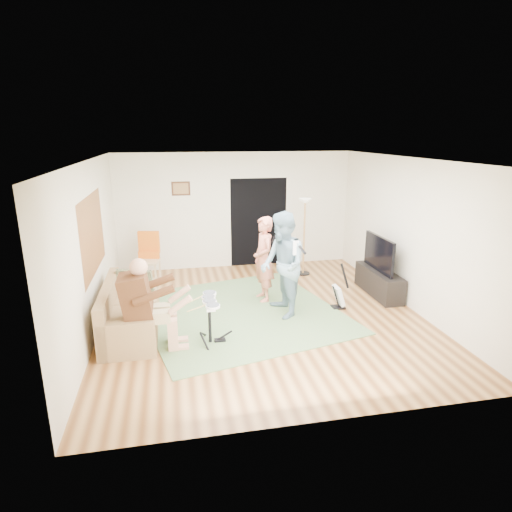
{
  "coord_description": "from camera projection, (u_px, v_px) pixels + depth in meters",
  "views": [
    {
      "loc": [
        -1.47,
        -6.86,
        3.11
      ],
      "look_at": [
        -0.05,
        0.3,
        1.0
      ],
      "focal_mm": 30.0,
      "sensor_mm": 36.0,
      "label": 1
    }
  ],
  "objects": [
    {
      "name": "floor",
      "position": [
        262.0,
        315.0,
        7.61
      ],
      "size": [
        6.0,
        6.0,
        0.0
      ],
      "primitive_type": "plane",
      "color": "brown",
      "rests_on": "ground"
    },
    {
      "name": "walls",
      "position": [
        262.0,
        241.0,
        7.23
      ],
      "size": [
        5.5,
        6.0,
        2.7
      ],
      "primitive_type": null,
      "color": "silver",
      "rests_on": "floor"
    },
    {
      "name": "ceiling",
      "position": [
        263.0,
        160.0,
        6.86
      ],
      "size": [
        6.0,
        6.0,
        0.0
      ],
      "primitive_type": "plane",
      "rotation": [
        3.14,
        0.0,
        0.0
      ],
      "color": "white",
      "rests_on": "walls"
    },
    {
      "name": "window_blinds",
      "position": [
        93.0,
        234.0,
        6.85
      ],
      "size": [
        0.0,
        2.05,
        2.05
      ],
      "primitive_type": "plane",
      "rotation": [
        1.57,
        0.0,
        1.57
      ],
      "color": "#945A2D",
      "rests_on": "walls"
    },
    {
      "name": "doorway",
      "position": [
        259.0,
        222.0,
        10.24
      ],
      "size": [
        2.1,
        0.0,
        2.1
      ],
      "primitive_type": "plane",
      "rotation": [
        1.57,
        0.0,
        0.0
      ],
      "color": "black",
      "rests_on": "walls"
    },
    {
      "name": "picture_frame",
      "position": [
        181.0,
        189.0,
        9.66
      ],
      "size": [
        0.42,
        0.03,
        0.32
      ],
      "primitive_type": "cube",
      "color": "#3F2314",
      "rests_on": "walls"
    },
    {
      "name": "area_rug",
      "position": [
        241.0,
        312.0,
        7.69
      ],
      "size": [
        3.98,
        4.06,
        0.02
      ],
      "primitive_type": "cube",
      "rotation": [
        0.0,
        0.0,
        0.23
      ],
      "color": "#527145",
      "rests_on": "floor"
    },
    {
      "name": "sofa",
      "position": [
        126.0,
        316.0,
        6.89
      ],
      "size": [
        0.82,
        1.98,
        0.8
      ],
      "color": "#937249",
      "rests_on": "floor"
    },
    {
      "name": "drummer",
      "position": [
        151.0,
        314.0,
        6.28
      ],
      "size": [
        0.92,
        0.51,
        1.41
      ],
      "color": "#502C16",
      "rests_on": "sofa"
    },
    {
      "name": "drum_kit",
      "position": [
        210.0,
        323.0,
        6.5
      ],
      "size": [
        0.4,
        0.72,
        0.75
      ],
      "color": "black",
      "rests_on": "floor"
    },
    {
      "name": "singer",
      "position": [
        264.0,
        259.0,
        8.06
      ],
      "size": [
        0.46,
        0.64,
        1.63
      ],
      "primitive_type": "imported",
      "rotation": [
        0.0,
        0.0,
        -1.45
      ],
      "color": "#D7755D",
      "rests_on": "floor"
    },
    {
      "name": "microphone",
      "position": [
        274.0,
        238.0,
        7.99
      ],
      "size": [
        0.06,
        0.06,
        0.24
      ],
      "primitive_type": null,
      "color": "black",
      "rests_on": "singer"
    },
    {
      "name": "guitarist",
      "position": [
        283.0,
        265.0,
        7.35
      ],
      "size": [
        0.77,
        0.95,
        1.85
      ],
      "primitive_type": "imported",
      "rotation": [
        0.0,
        0.0,
        -1.49
      ],
      "color": "#7192A5",
      "rests_on": "floor"
    },
    {
      "name": "guitar_held",
      "position": [
        294.0,
        246.0,
        7.29
      ],
      "size": [
        0.18,
        0.61,
        0.26
      ],
      "primitive_type": null,
      "rotation": [
        0.0,
        0.0,
        -0.09
      ],
      "color": "white",
      "rests_on": "guitarist"
    },
    {
      "name": "guitar_spare",
      "position": [
        339.0,
        295.0,
        7.83
      ],
      "size": [
        0.31,
        0.28,
        0.86
      ],
      "color": "black",
      "rests_on": "floor"
    },
    {
      "name": "torchiere_lamp",
      "position": [
        305.0,
        223.0,
        9.48
      ],
      "size": [
        0.31,
        0.31,
        1.73
      ],
      "color": "black",
      "rests_on": "floor"
    },
    {
      "name": "dining_chair",
      "position": [
        148.0,
        266.0,
        9.09
      ],
      "size": [
        0.55,
        0.58,
        1.1
      ],
      "rotation": [
        0.0,
        0.0,
        -0.2
      ],
      "color": "tan",
      "rests_on": "floor"
    },
    {
      "name": "tv_cabinet",
      "position": [
        379.0,
        282.0,
        8.51
      ],
      "size": [
        0.4,
        1.4,
        0.5
      ],
      "primitive_type": "cube",
      "color": "black",
      "rests_on": "floor"
    },
    {
      "name": "television",
      "position": [
        379.0,
        253.0,
        8.34
      ],
      "size": [
        0.06,
        1.12,
        0.68
      ],
      "primitive_type": "cube",
      "color": "black",
      "rests_on": "tv_cabinet"
    }
  ]
}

